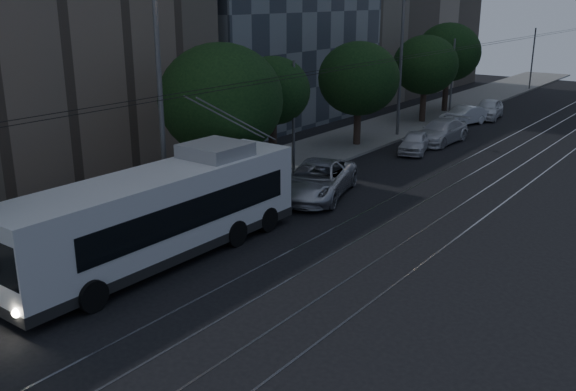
% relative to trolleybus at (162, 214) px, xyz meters
% --- Properties ---
extents(ground, '(120.00, 120.00, 0.00)m').
position_rel_trolleybus_xyz_m(ground, '(2.90, 1.20, -1.71)').
color(ground, black).
rests_on(ground, ground).
extents(sidewalk, '(5.00, 90.00, 0.15)m').
position_rel_trolleybus_xyz_m(sidewalk, '(-4.60, 21.20, -1.63)').
color(sidewalk, slate).
rests_on(sidewalk, ground).
extents(tram_rails, '(4.52, 90.00, 0.02)m').
position_rel_trolleybus_xyz_m(tram_rails, '(5.40, 21.20, -1.70)').
color(tram_rails, '#96959E').
rests_on(tram_rails, ground).
extents(overhead_wires, '(2.23, 90.00, 6.00)m').
position_rel_trolleybus_xyz_m(overhead_wires, '(-2.07, 21.20, 1.76)').
color(overhead_wires, black).
rests_on(overhead_wires, ground).
extents(trolleybus, '(2.76, 12.49, 5.63)m').
position_rel_trolleybus_xyz_m(trolleybus, '(0.00, 0.00, 0.00)').
color(trolleybus, silver).
rests_on(trolleybus, ground).
extents(pickup_silver, '(4.29, 6.39, 1.63)m').
position_rel_trolleybus_xyz_m(pickup_silver, '(0.20, 9.43, -0.90)').
color(pickup_silver, '#B7B9C0').
rests_on(pickup_silver, ground).
extents(car_white_a, '(2.43, 3.96, 1.26)m').
position_rel_trolleybus_xyz_m(car_white_a, '(0.02, 20.20, -1.08)').
color(car_white_a, silver).
rests_on(car_white_a, ground).
extents(car_white_b, '(2.23, 5.12, 1.46)m').
position_rel_trolleybus_xyz_m(car_white_b, '(0.20, 23.59, -0.98)').
color(car_white_b, '#BDBCC1').
rests_on(car_white_b, ground).
extents(car_white_c, '(2.49, 4.30, 1.34)m').
position_rel_trolleybus_xyz_m(car_white_c, '(-0.89, 30.20, -1.04)').
color(car_white_c, white).
rests_on(car_white_c, ground).
extents(car_white_d, '(2.39, 4.57, 1.48)m').
position_rel_trolleybus_xyz_m(car_white_d, '(-0.33, 33.71, -0.97)').
color(car_white_d, white).
rests_on(car_white_d, ground).
extents(tree_1, '(5.71, 5.71, 7.03)m').
position_rel_trolleybus_xyz_m(tree_1, '(-3.60, 7.20, 2.74)').
color(tree_1, black).
rests_on(tree_1, ground).
extents(tree_2, '(3.83, 3.83, 6.15)m').
position_rel_trolleybus_xyz_m(tree_2, '(-3.67, 11.11, 2.68)').
color(tree_2, black).
rests_on(tree_2, ground).
extents(tree_3, '(4.94, 4.94, 6.41)m').
position_rel_trolleybus_xyz_m(tree_3, '(-3.60, 19.59, 2.47)').
color(tree_3, black).
rests_on(tree_3, ground).
extents(tree_4, '(4.69, 4.69, 6.34)m').
position_rel_trolleybus_xyz_m(tree_4, '(-3.60, 29.04, 2.51)').
color(tree_4, black).
rests_on(tree_4, ground).
extents(tree_5, '(5.03, 5.03, 7.01)m').
position_rel_trolleybus_xyz_m(tree_5, '(-4.10, 34.27, 3.02)').
color(tree_5, black).
rests_on(tree_5, ground).
extents(streetlamp_near, '(2.47, 0.44, 10.26)m').
position_rel_trolleybus_xyz_m(streetlamp_near, '(-1.88, 2.35, 4.46)').
color(streetlamp_near, '#5F5F62').
rests_on(streetlamp_near, ground).
extents(streetlamp_far, '(2.62, 0.44, 10.96)m').
position_rel_trolleybus_xyz_m(streetlamp_far, '(-2.47, 23.70, 4.84)').
color(streetlamp_far, '#5F5F62').
rests_on(streetlamp_far, ground).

